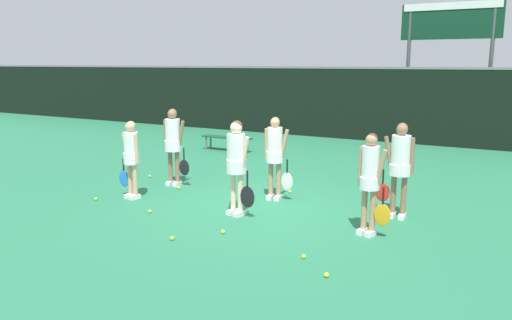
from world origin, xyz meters
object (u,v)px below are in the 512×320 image
tennis_ball_1 (172,238)px  player_5 (400,162)px  tennis_ball_4 (326,275)px  tennis_ball_6 (290,192)px  bench_courtside (226,139)px  player_3 (173,140)px  tennis_ball_2 (223,232)px  player_0 (131,154)px  tennis_ball_3 (150,211)px  tennis_ball_8 (150,176)px  player_4 (275,152)px  tennis_ball_7 (179,188)px  scoreboard (450,34)px  player_2 (370,177)px  player_1 (237,160)px  tennis_ball_5 (96,199)px  tennis_ball_0 (304,256)px

tennis_ball_1 → player_5: bearing=46.0°
tennis_ball_4 → tennis_ball_6: size_ratio=1.03×
bench_courtside → player_3: (1.38, -4.45, 0.67)m
player_5 → tennis_ball_2: 3.45m
player_0 → tennis_ball_3: player_0 is taller
tennis_ball_3 → tennis_ball_8: bearing=131.0°
player_4 → tennis_ball_7: (-2.28, -0.32, -0.98)m
scoreboard → tennis_ball_2: (-1.55, -12.48, -3.76)m
tennis_ball_7 → player_5: bearing=3.6°
scoreboard → player_4: bearing=-99.9°
bench_courtside → player_2: size_ratio=1.02×
scoreboard → player_1: bearing=-99.4°
player_3 → player_4: bearing=-5.7°
tennis_ball_4 → tennis_ball_2: bearing=159.9°
player_0 → tennis_ball_3: bearing=-22.3°
player_2 → tennis_ball_3: size_ratio=25.77×
scoreboard → player_1: 11.93m
tennis_ball_1 → tennis_ball_5: bearing=159.0°
scoreboard → tennis_ball_1: bearing=-99.1°
tennis_ball_0 → player_0: bearing=164.0°
player_4 → player_3: bearing=172.5°
player_2 → tennis_ball_6: size_ratio=24.95×
player_3 → tennis_ball_7: (0.34, -0.28, -1.03)m
player_1 → tennis_ball_5: (-3.10, -0.57, -1.03)m
player_0 → tennis_ball_5: size_ratio=25.54×
bench_courtside → player_3: bearing=-71.8°
player_5 → tennis_ball_3: (-4.19, -2.02, -1.02)m
player_3 → tennis_ball_6: 2.95m
tennis_ball_0 → tennis_ball_1: bearing=-171.4°
tennis_ball_2 → tennis_ball_3: (-1.86, 0.31, -0.00)m
tennis_ball_1 → tennis_ball_5: tennis_ball_1 is taller
tennis_ball_6 → player_4: bearing=-97.1°
player_2 → tennis_ball_3: (-3.99, -0.83, -0.96)m
player_0 → tennis_ball_4: size_ratio=23.30×
player_0 → tennis_ball_4: player_0 is taller
player_0 → tennis_ball_6: size_ratio=23.93×
player_2 → player_4: bearing=164.7°
tennis_ball_6 → tennis_ball_8: bearing=-175.0°
tennis_ball_2 → tennis_ball_8: tennis_ball_2 is taller
player_2 → player_4: player_4 is taller
bench_courtside → player_4: 5.98m
player_1 → tennis_ball_3: (-1.52, -0.71, -1.03)m
tennis_ball_0 → tennis_ball_4: (0.53, -0.45, 0.00)m
tennis_ball_2 → player_1: bearing=108.4°
bench_courtside → player_5: (6.54, -4.43, 0.65)m
player_0 → tennis_ball_0: (4.50, -1.29, -0.92)m
tennis_ball_0 → tennis_ball_3: (-3.48, 0.65, 0.00)m
player_0 → tennis_ball_6: bearing=46.1°
bench_courtside → player_5: player_5 is taller
tennis_ball_8 → bench_courtside: bearing=94.8°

